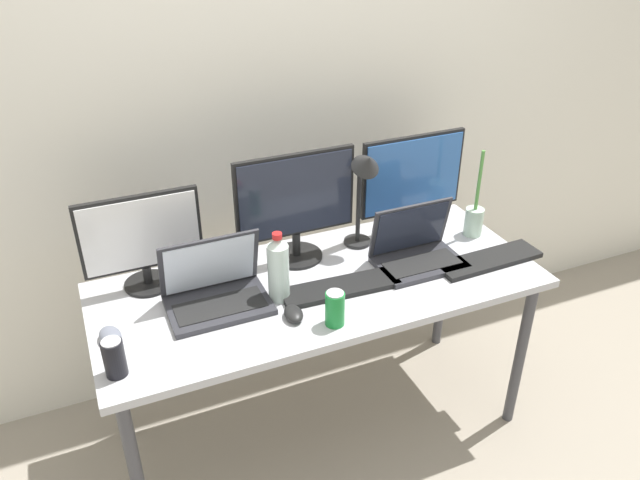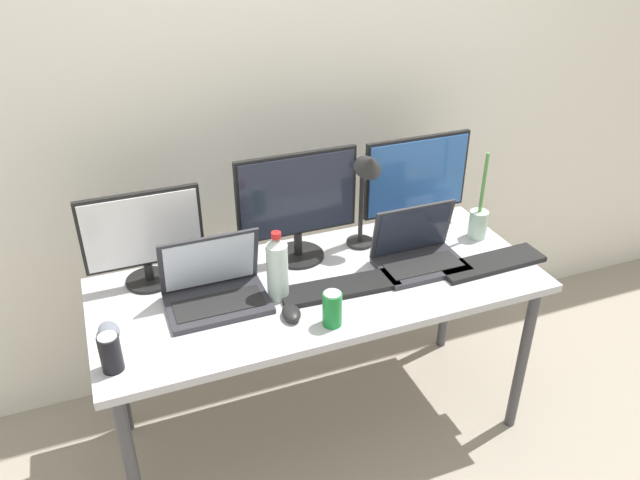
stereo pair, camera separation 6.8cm
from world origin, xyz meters
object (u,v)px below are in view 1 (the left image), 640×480
object	(u,v)px
bamboo_vase	(474,219)
desk_lamp	(364,182)
monitor_center	(296,203)
monitor_right	(412,180)
water_bottle	(278,269)
laptop_silver	(215,290)
monitor_left	(142,239)
keyboard_main	(340,288)
keyboard_aux	(489,260)
mouse_by_keyboard	(110,336)
mouse_by_laptop	(294,314)
laptop_secondary	(416,250)
work_desk	(320,297)
soda_can_near_keyboard	(335,308)
soda_can_by_laptop	(114,358)

from	to	relation	value
bamboo_vase	desk_lamp	world-z (taller)	desk_lamp
monitor_center	monitor_right	world-z (taller)	monitor_center
monitor_right	bamboo_vase	xyz separation A→B (m)	(0.22, -0.16, -0.15)
water_bottle	bamboo_vase	xyz separation A→B (m)	(0.91, 0.12, -0.05)
laptop_silver	water_bottle	world-z (taller)	water_bottle
monitor_left	desk_lamp	world-z (taller)	desk_lamp
water_bottle	bamboo_vase	world-z (taller)	bamboo_vase
keyboard_main	desk_lamp	xyz separation A→B (m)	(0.21, 0.24, 0.28)
monitor_left	bamboo_vase	size ratio (longest dim) A/B	1.14
keyboard_aux	bamboo_vase	size ratio (longest dim) A/B	1.16
keyboard_main	water_bottle	size ratio (longest dim) A/B	1.65
mouse_by_keyboard	mouse_by_laptop	bearing A→B (deg)	-21.61
monitor_center	bamboo_vase	world-z (taller)	monitor_center
mouse_by_keyboard	water_bottle	bearing A→B (deg)	-9.18
laptop_silver	bamboo_vase	bearing A→B (deg)	2.90
monitor_left	monitor_center	xyz separation A→B (m)	(0.57, -0.03, 0.04)
laptop_secondary	desk_lamp	world-z (taller)	desk_lamp
water_bottle	bamboo_vase	distance (m)	0.92
work_desk	keyboard_main	xyz separation A→B (m)	(0.05, -0.08, 0.08)
keyboard_main	bamboo_vase	world-z (taller)	bamboo_vase
bamboo_vase	desk_lamp	distance (m)	0.53
laptop_secondary	water_bottle	world-z (taller)	water_bottle
monitor_center	mouse_by_keyboard	bearing A→B (deg)	-161.82
soda_can_near_keyboard	desk_lamp	distance (m)	0.56
keyboard_aux	bamboo_vase	xyz separation A→B (m)	(0.07, 0.21, 0.06)
laptop_secondary	desk_lamp	bearing A→B (deg)	128.83
monitor_right	mouse_by_keyboard	bearing A→B (deg)	-167.57
laptop_silver	mouse_by_laptop	size ratio (longest dim) A/B	3.58
water_bottle	laptop_secondary	bearing A→B (deg)	2.07
monitor_left	monitor_right	distance (m)	1.10
keyboard_main	mouse_by_keyboard	distance (m)	0.80
monitor_center	soda_can_near_keyboard	bearing A→B (deg)	-95.14
laptop_silver	keyboard_aux	size ratio (longest dim) A/B	0.81
soda_can_near_keyboard	laptop_silver	bearing A→B (deg)	140.71
keyboard_aux	mouse_by_laptop	bearing A→B (deg)	-179.30
mouse_by_laptop	soda_can_by_laptop	world-z (taller)	soda_can_by_laptop
mouse_by_laptop	laptop_secondary	bearing A→B (deg)	21.06
monitor_left	laptop_secondary	distance (m)	1.02
work_desk	keyboard_aux	size ratio (longest dim) A/B	3.81
monitor_center	mouse_by_laptop	size ratio (longest dim) A/B	4.81
keyboard_aux	water_bottle	world-z (taller)	water_bottle
keyboard_aux	mouse_by_laptop	distance (m)	0.83
soda_can_near_keyboard	soda_can_by_laptop	xyz separation A→B (m)	(-0.70, 0.04, 0.00)
bamboo_vase	monitor_center	bearing A→B (deg)	170.85
laptop_silver	soda_can_near_keyboard	distance (m)	0.43
monitor_left	mouse_by_keyboard	bearing A→B (deg)	-121.59
laptop_silver	soda_can_near_keyboard	world-z (taller)	laptop_silver
work_desk	keyboard_aux	world-z (taller)	keyboard_aux
laptop_silver	laptop_secondary	distance (m)	0.79
monitor_right	desk_lamp	xyz separation A→B (m)	(-0.26, -0.08, 0.07)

